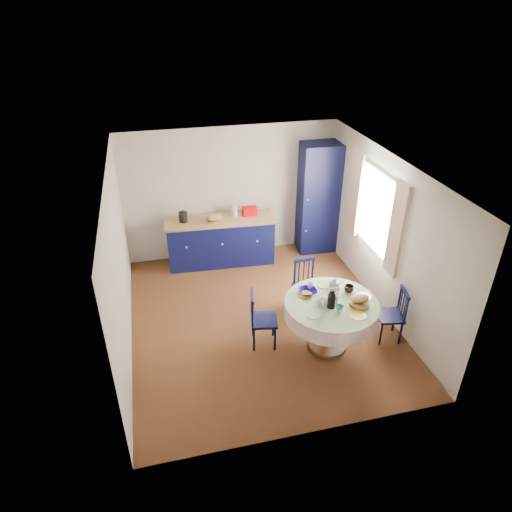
{
  "coord_description": "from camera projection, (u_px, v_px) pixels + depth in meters",
  "views": [
    {
      "loc": [
        -1.44,
        -5.61,
        4.53
      ],
      "look_at": [
        -0.02,
        0.2,
        1.04
      ],
      "focal_mm": 32.0,
      "sensor_mm": 36.0,
      "label": 1
    }
  ],
  "objects": [
    {
      "name": "chair_left",
      "position": [
        261.0,
        319.0,
        6.56
      ],
      "size": [
        0.44,
        0.46,
        0.88
      ],
      "rotation": [
        0.0,
        0.0,
        1.38
      ],
      "color": "black",
      "rests_on": "floor"
    },
    {
      "name": "mug_b",
      "position": [
        340.0,
        309.0,
        6.1
      ],
      "size": [
        0.11,
        0.11,
        0.1
      ],
      "primitive_type": "imported",
      "color": "teal",
      "rests_on": "dining_table"
    },
    {
      "name": "kitchen_counter",
      "position": [
        221.0,
        240.0,
        8.58
      ],
      "size": [
        2.05,
        0.75,
        1.14
      ],
      "rotation": [
        0.0,
        0.0,
        -0.06
      ],
      "color": "black",
      "rests_on": "floor"
    },
    {
      "name": "wall_left",
      "position": [
        119.0,
        267.0,
        6.24
      ],
      "size": [
        0.02,
        4.5,
        2.5
      ],
      "primitive_type": "cube",
      "color": "beige",
      "rests_on": "floor"
    },
    {
      "name": "window",
      "position": [
        376.0,
        211.0,
        7.17
      ],
      "size": [
        0.1,
        1.74,
        1.45
      ],
      "color": "white",
      "rests_on": "wall_right"
    },
    {
      "name": "mug_a",
      "position": [
        323.0,
        302.0,
        6.22
      ],
      "size": [
        0.14,
        0.14,
        0.11
      ],
      "primitive_type": "imported",
      "color": "silver",
      "rests_on": "dining_table"
    },
    {
      "name": "ceiling",
      "position": [
        261.0,
        168.0,
        6.02
      ],
      "size": [
        4.5,
        4.5,
        0.0
      ],
      "primitive_type": "plane",
      "rotation": [
        3.14,
        0.0,
        0.0
      ],
      "color": "white",
      "rests_on": "wall_back"
    },
    {
      "name": "floor",
      "position": [
        260.0,
        318.0,
        7.28
      ],
      "size": [
        4.5,
        4.5,
        0.0
      ],
      "primitive_type": "plane",
      "color": "black",
      "rests_on": "ground"
    },
    {
      "name": "chair_right",
      "position": [
        392.0,
        314.0,
        6.67
      ],
      "size": [
        0.43,
        0.44,
        0.85
      ],
      "rotation": [
        0.0,
        0.0,
        -1.76
      ],
      "color": "black",
      "rests_on": "floor"
    },
    {
      "name": "wall_back",
      "position": [
        231.0,
        193.0,
        8.54
      ],
      "size": [
        4.0,
        0.02,
        2.5
      ],
      "primitive_type": "cube",
      "color": "beige",
      "rests_on": "floor"
    },
    {
      "name": "mug_d",
      "position": [
        310.0,
        286.0,
        6.58
      ],
      "size": [
        0.1,
        0.1,
        0.09
      ],
      "primitive_type": "imported",
      "color": "silver",
      "rests_on": "dining_table"
    },
    {
      "name": "mug_c",
      "position": [
        349.0,
        289.0,
        6.5
      ],
      "size": [
        0.14,
        0.14,
        0.11
      ],
      "primitive_type": "imported",
      "color": "black",
      "rests_on": "dining_table"
    },
    {
      "name": "dining_table",
      "position": [
        331.0,
        310.0,
        6.37
      ],
      "size": [
        1.31,
        1.31,
        1.07
      ],
      "color": "#543818",
      "rests_on": "floor"
    },
    {
      "name": "chair_far",
      "position": [
        307.0,
        285.0,
        7.3
      ],
      "size": [
        0.43,
        0.41,
        0.88
      ],
      "rotation": [
        0.0,
        0.0,
        0.1
      ],
      "color": "black",
      "rests_on": "floor"
    },
    {
      "name": "wall_right",
      "position": [
        385.0,
        235.0,
        7.06
      ],
      "size": [
        0.02,
        4.5,
        2.5
      ],
      "primitive_type": "cube",
      "color": "beige",
      "rests_on": "floor"
    },
    {
      "name": "cobalt_bowl",
      "position": [
        308.0,
        292.0,
        6.48
      ],
      "size": [
        0.26,
        0.26,
        0.06
      ],
      "primitive_type": "imported",
      "color": "#130469",
      "rests_on": "dining_table"
    },
    {
      "name": "pantry_cabinet",
      "position": [
        318.0,
        198.0,
        8.76
      ],
      "size": [
        0.78,
        0.58,
        2.15
      ],
      "rotation": [
        0.0,
        0.0,
        -0.05
      ],
      "color": "black",
      "rests_on": "floor"
    }
  ]
}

